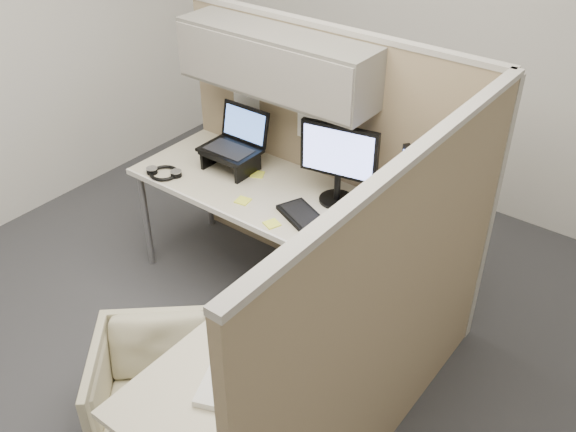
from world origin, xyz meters
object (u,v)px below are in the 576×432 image
Objects in this scene: desk at (277,255)px; keyboard at (312,225)px; monitor_left at (339,158)px; office_chair at (158,385)px.

desk is 0.27m from keyboard.
monitor_left is 0.40m from keyboard.
monitor_left is 0.94× the size of keyboard.
keyboard is (0.04, -0.29, -0.26)m from monitor_left.
keyboard is at bearing 83.21° from desk.
monitor_left is (-0.01, 0.55, 0.32)m from desk.
keyboard is (0.17, 1.01, 0.44)m from office_chair.
office_chair is at bearing -106.93° from monitor_left.
monitor_left is at bearing 43.06° from office_chair.
monitor_left is at bearing 120.71° from keyboard.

